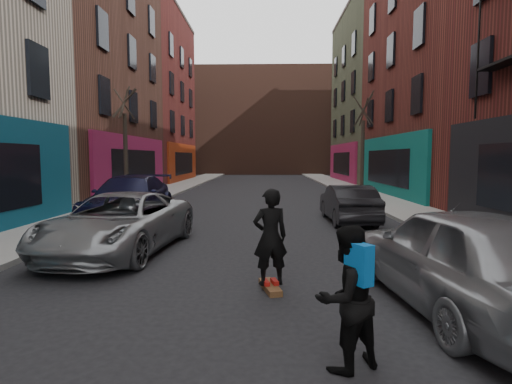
{
  "coord_description": "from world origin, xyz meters",
  "views": [
    {
      "loc": [
        0.3,
        -0.46,
        2.29
      ],
      "look_at": [
        0.12,
        7.38,
        1.6
      ],
      "focal_mm": 28.0,
      "sensor_mm": 36.0,
      "label": 1
    }
  ],
  "objects_px": {
    "tree_right_far": "(363,136)",
    "parked_right_far": "(460,257)",
    "tree_left_far": "(125,133)",
    "pedestrian": "(346,297)",
    "parked_left_end": "(130,198)",
    "parked_right_end": "(348,204)",
    "parked_left_far": "(120,223)",
    "skateboarder": "(270,237)",
    "skateboard": "(270,287)"
  },
  "relations": [
    {
      "from": "tree_right_far",
      "to": "parked_right_far",
      "type": "relative_size",
      "value": 1.44
    },
    {
      "from": "tree_left_far",
      "to": "parked_right_far",
      "type": "height_order",
      "value": "tree_left_far"
    },
    {
      "from": "tree_right_far",
      "to": "pedestrian",
      "type": "xyz_separation_m",
      "value": [
        -5.03,
        -20.29,
        -2.73
      ]
    },
    {
      "from": "parked_left_end",
      "to": "parked_right_end",
      "type": "bearing_deg",
      "value": -3.23
    },
    {
      "from": "tree_left_far",
      "to": "tree_right_far",
      "type": "bearing_deg",
      "value": 25.82
    },
    {
      "from": "tree_left_far",
      "to": "parked_left_far",
      "type": "xyz_separation_m",
      "value": [
        3.0,
        -9.04,
        -2.67
      ]
    },
    {
      "from": "pedestrian",
      "to": "parked_right_end",
      "type": "bearing_deg",
      "value": -131.42
    },
    {
      "from": "tree_left_far",
      "to": "parked_left_end",
      "type": "height_order",
      "value": "tree_left_far"
    },
    {
      "from": "skateboarder",
      "to": "parked_left_end",
      "type": "bearing_deg",
      "value": -70.74
    },
    {
      "from": "parked_right_end",
      "to": "skateboard",
      "type": "height_order",
      "value": "parked_right_end"
    },
    {
      "from": "tree_right_far",
      "to": "parked_right_far",
      "type": "bearing_deg",
      "value": -99.18
    },
    {
      "from": "skateboard",
      "to": "skateboarder",
      "type": "distance_m",
      "value": 0.88
    },
    {
      "from": "parked_left_end",
      "to": "parked_left_far",
      "type": "bearing_deg",
      "value": -75.19
    },
    {
      "from": "parked_right_end",
      "to": "skateboarder",
      "type": "height_order",
      "value": "skateboarder"
    },
    {
      "from": "pedestrian",
      "to": "parked_right_far",
      "type": "bearing_deg",
      "value": -169.3
    },
    {
      "from": "tree_right_far",
      "to": "parked_left_far",
      "type": "relative_size",
      "value": 1.33
    },
    {
      "from": "parked_right_far",
      "to": "pedestrian",
      "type": "bearing_deg",
      "value": 34.39
    },
    {
      "from": "tree_left_far",
      "to": "parked_left_far",
      "type": "distance_m",
      "value": 9.89
    },
    {
      "from": "skateboarder",
      "to": "pedestrian",
      "type": "xyz_separation_m",
      "value": [
        0.79,
        -2.55,
        -0.13
      ]
    },
    {
      "from": "pedestrian",
      "to": "parked_left_far",
      "type": "bearing_deg",
      "value": -79.94
    },
    {
      "from": "tree_right_far",
      "to": "parked_right_end",
      "type": "height_order",
      "value": "tree_right_far"
    },
    {
      "from": "tree_right_far",
      "to": "parked_left_end",
      "type": "height_order",
      "value": "tree_right_far"
    },
    {
      "from": "parked_left_far",
      "to": "parked_right_far",
      "type": "xyz_separation_m",
      "value": [
        6.4,
        -3.53,
        0.09
      ]
    },
    {
      "from": "skateboarder",
      "to": "skateboard",
      "type": "bearing_deg",
      "value": 180.0
    },
    {
      "from": "parked_left_far",
      "to": "skateboard",
      "type": "height_order",
      "value": "parked_left_far"
    },
    {
      "from": "parked_right_end",
      "to": "skateboarder",
      "type": "distance_m",
      "value": 7.77
    },
    {
      "from": "parked_right_end",
      "to": "skateboard",
      "type": "bearing_deg",
      "value": 67.87
    },
    {
      "from": "parked_left_end",
      "to": "skateboard",
      "type": "relative_size",
      "value": 6.94
    },
    {
      "from": "parked_left_far",
      "to": "parked_right_far",
      "type": "bearing_deg",
      "value": -23.27
    },
    {
      "from": "tree_left_far",
      "to": "tree_right_far",
      "type": "height_order",
      "value": "tree_right_far"
    },
    {
      "from": "parked_left_end",
      "to": "skateboarder",
      "type": "distance_m",
      "value": 8.98
    },
    {
      "from": "tree_right_far",
      "to": "skateboard",
      "type": "relative_size",
      "value": 8.5
    },
    {
      "from": "tree_left_far",
      "to": "skateboard",
      "type": "relative_size",
      "value": 8.12
    },
    {
      "from": "skateboard",
      "to": "parked_left_end",
      "type": "bearing_deg",
      "value": 109.26
    },
    {
      "from": "parked_left_far",
      "to": "pedestrian",
      "type": "distance_m",
      "value": 6.84
    },
    {
      "from": "pedestrian",
      "to": "skateboarder",
      "type": "bearing_deg",
      "value": -102.59
    },
    {
      "from": "skateboard",
      "to": "skateboarder",
      "type": "height_order",
      "value": "skateboarder"
    },
    {
      "from": "parked_right_far",
      "to": "skateboarder",
      "type": "relative_size",
      "value": 2.85
    },
    {
      "from": "tree_left_far",
      "to": "skateboard",
      "type": "bearing_deg",
      "value": -60.71
    },
    {
      "from": "tree_right_far",
      "to": "parked_left_end",
      "type": "xyz_separation_m",
      "value": [
        -10.8,
        -10.28,
        -2.72
      ]
    },
    {
      "from": "parked_right_far",
      "to": "parked_right_end",
      "type": "height_order",
      "value": "parked_right_far"
    },
    {
      "from": "parked_right_far",
      "to": "pedestrian",
      "type": "height_order",
      "value": "parked_right_far"
    },
    {
      "from": "parked_left_end",
      "to": "tree_left_far",
      "type": "bearing_deg",
      "value": 108.93
    },
    {
      "from": "parked_left_far",
      "to": "parked_right_end",
      "type": "xyz_separation_m",
      "value": [
        6.4,
        4.54,
        -0.05
      ]
    },
    {
      "from": "tree_right_far",
      "to": "parked_left_end",
      "type": "distance_m",
      "value": 15.16
    },
    {
      "from": "tree_right_far",
      "to": "skateboarder",
      "type": "bearing_deg",
      "value": -108.14
    },
    {
      "from": "parked_left_end",
      "to": "parked_right_far",
      "type": "relative_size",
      "value": 1.17
    },
    {
      "from": "parked_right_end",
      "to": "pedestrian",
      "type": "relative_size",
      "value": 2.55
    },
    {
      "from": "parked_left_far",
      "to": "skateboarder",
      "type": "xyz_separation_m",
      "value": [
        3.59,
        -2.7,
        0.22
      ]
    },
    {
      "from": "tree_right_far",
      "to": "parked_right_end",
      "type": "distance_m",
      "value": 11.29
    }
  ]
}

